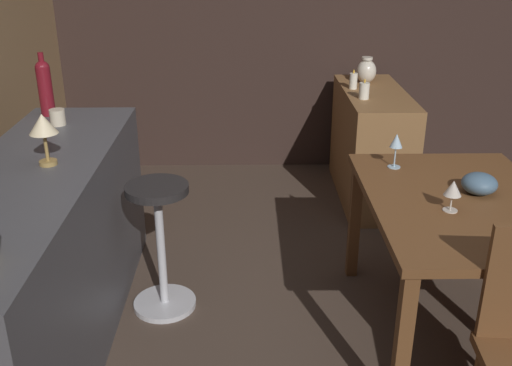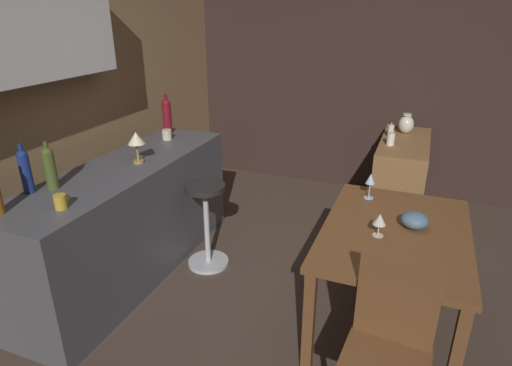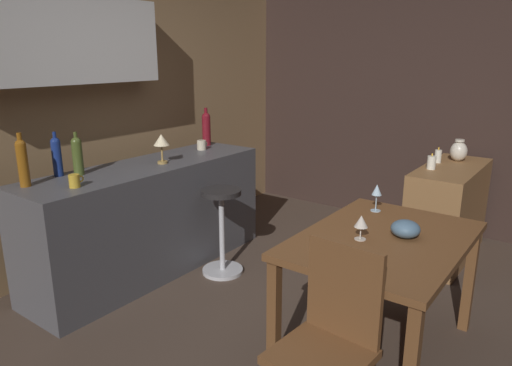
# 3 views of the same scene
# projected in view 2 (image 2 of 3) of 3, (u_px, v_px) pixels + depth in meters

# --- Properties ---
(ground_plane) EXTENTS (9.00, 9.00, 0.00)m
(ground_plane) POSITION_uv_depth(u_px,v_px,m) (312.00, 324.00, 2.91)
(ground_plane) COLOR #47382D
(wall_kitchen_back) EXTENTS (5.20, 0.33, 2.60)m
(wall_kitchen_back) POSITION_uv_depth(u_px,v_px,m) (33.00, 95.00, 3.02)
(wall_kitchen_back) COLOR #9E7A51
(wall_kitchen_back) RESTS_ON ground_plane
(wall_side_right) EXTENTS (0.10, 4.40, 2.60)m
(wall_side_right) POSITION_uv_depth(u_px,v_px,m) (351.00, 74.00, 4.71)
(wall_side_right) COLOR #33231E
(wall_side_right) RESTS_ON ground_plane
(dining_table) EXTENTS (1.22, 0.85, 0.74)m
(dining_table) POSITION_uv_depth(u_px,v_px,m) (394.00, 243.00, 2.64)
(dining_table) COLOR brown
(dining_table) RESTS_ON ground_plane
(kitchen_counter) EXTENTS (2.10, 0.60, 0.90)m
(kitchen_counter) POSITION_uv_depth(u_px,v_px,m) (129.00, 220.00, 3.34)
(kitchen_counter) COLOR #4C4C51
(kitchen_counter) RESTS_ON ground_plane
(sideboard_cabinet) EXTENTS (1.10, 0.44, 0.82)m
(sideboard_cabinet) POSITION_uv_depth(u_px,v_px,m) (400.00, 181.00, 4.20)
(sideboard_cabinet) COLOR olive
(sideboard_cabinet) RESTS_ON ground_plane
(chair_near_window) EXTENTS (0.43, 0.43, 0.93)m
(chair_near_window) POSITION_uv_depth(u_px,v_px,m) (388.00, 347.00, 2.03)
(chair_near_window) COLOR brown
(chair_near_window) RESTS_ON ground_plane
(bar_stool) EXTENTS (0.34, 0.34, 0.71)m
(bar_stool) POSITION_uv_depth(u_px,v_px,m) (207.00, 223.00, 3.44)
(bar_stool) COLOR #262323
(bar_stool) RESTS_ON ground_plane
(wine_glass_left) EXTENTS (0.08, 0.08, 0.14)m
(wine_glass_left) POSITION_uv_depth(u_px,v_px,m) (380.00, 220.00, 2.49)
(wine_glass_left) COLOR silver
(wine_glass_left) RESTS_ON dining_table
(wine_glass_right) EXTENTS (0.07, 0.07, 0.18)m
(wine_glass_right) POSITION_uv_depth(u_px,v_px,m) (371.00, 180.00, 2.97)
(wine_glass_right) COLOR silver
(wine_glass_right) RESTS_ON dining_table
(fruit_bowl) EXTENTS (0.16, 0.16, 0.10)m
(fruit_bowl) POSITION_uv_depth(u_px,v_px,m) (415.00, 220.00, 2.61)
(fruit_bowl) COLOR slate
(fruit_bowl) RESTS_ON dining_table
(wine_bottle_ruby) EXTENTS (0.08, 0.08, 0.36)m
(wine_bottle_ruby) POSITION_uv_depth(u_px,v_px,m) (167.00, 114.00, 3.93)
(wine_bottle_ruby) COLOR maroon
(wine_bottle_ruby) RESTS_ON kitchen_counter
(wine_bottle_cobalt) EXTENTS (0.07, 0.07, 0.32)m
(wine_bottle_cobalt) POSITION_uv_depth(u_px,v_px,m) (25.00, 170.00, 2.66)
(wine_bottle_cobalt) COLOR navy
(wine_bottle_cobalt) RESTS_ON kitchen_counter
(wine_bottle_olive) EXTENTS (0.07, 0.07, 0.31)m
(wine_bottle_olive) POSITION_uv_depth(u_px,v_px,m) (50.00, 166.00, 2.73)
(wine_bottle_olive) COLOR #475623
(wine_bottle_olive) RESTS_ON kitchen_counter
(cup_cream) EXTENTS (0.12, 0.08, 0.09)m
(cup_cream) POSITION_uv_depth(u_px,v_px,m) (167.00, 135.00, 3.78)
(cup_cream) COLOR beige
(cup_cream) RESTS_ON kitchen_counter
(cup_mustard) EXTENTS (0.11, 0.07, 0.09)m
(cup_mustard) POSITION_uv_depth(u_px,v_px,m) (61.00, 202.00, 2.49)
(cup_mustard) COLOR gold
(cup_mustard) RESTS_ON kitchen_counter
(counter_lamp) EXTENTS (0.13, 0.13, 0.24)m
(counter_lamp) POSITION_uv_depth(u_px,v_px,m) (136.00, 140.00, 3.17)
(counter_lamp) COLOR #A58447
(counter_lamp) RESTS_ON kitchen_counter
(pillar_candle_tall) EXTENTS (0.07, 0.07, 0.14)m
(pillar_candle_tall) POSITION_uv_depth(u_px,v_px,m) (391.00, 139.00, 3.89)
(pillar_candle_tall) COLOR white
(pillar_candle_tall) RESTS_ON sideboard_cabinet
(pillar_candle_short) EXTENTS (0.06, 0.06, 0.14)m
(pillar_candle_short) POSITION_uv_depth(u_px,v_px,m) (391.00, 131.00, 4.14)
(pillar_candle_short) COLOR white
(pillar_candle_short) RESTS_ON sideboard_cabinet
(vase_ceramic_ivory) EXTENTS (0.15, 0.15, 0.20)m
(vase_ceramic_ivory) POSITION_uv_depth(u_px,v_px,m) (406.00, 124.00, 4.24)
(vase_ceramic_ivory) COLOR beige
(vase_ceramic_ivory) RESTS_ON sideboard_cabinet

